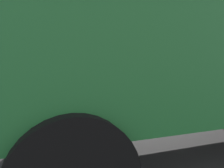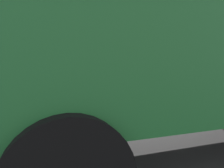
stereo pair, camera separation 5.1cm
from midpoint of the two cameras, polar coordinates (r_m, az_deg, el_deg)
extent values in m
plane|color=#423F3F|center=(3.87, -12.35, -17.45)|extent=(80.00, 80.00, 0.00)
cube|color=#BCB7AD|center=(10.17, -16.50, -3.19)|extent=(36.00, 5.00, 0.15)
cylinder|color=yellow|center=(8.68, -20.12, -2.21)|extent=(0.23, 0.23, 0.58)
sphere|color=yellow|center=(8.64, -20.19, 0.13)|extent=(0.26, 0.26, 0.26)
cylinder|color=yellow|center=(8.46, -20.16, -1.91)|extent=(0.10, 0.18, 0.10)
cylinder|color=yellow|center=(8.87, -20.10, -1.61)|extent=(0.10, 0.18, 0.10)
cylinder|color=yellow|center=(8.47, -20.15, -2.38)|extent=(0.12, 0.18, 0.12)
torus|color=black|center=(8.49, -19.88, -0.05)|extent=(1.32, 0.83, 1.26)
cube|color=#237033|center=(3.18, 6.80, 7.28)|extent=(4.83, 2.55, 1.60)
cube|color=black|center=(3.87, 21.55, -7.32)|extent=(7.01, 0.97, 0.24)
cylinder|color=black|center=(4.20, -16.37, -7.89)|extent=(1.10, 0.31, 1.10)
camera|label=1|loc=(0.03, -90.23, -0.02)|focal=32.31mm
camera|label=2|loc=(0.03, 89.77, 0.02)|focal=32.31mm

